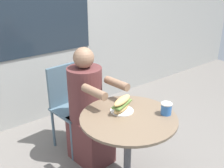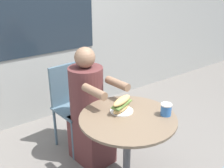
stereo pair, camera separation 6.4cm
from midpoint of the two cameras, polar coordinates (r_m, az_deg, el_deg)
storefront_wall at (r=3.14m, az=-15.50°, el=16.50°), size 8.00×0.09×2.80m
cafe_table at (r=2.09m, az=4.23°, el=-11.61°), size 0.74×0.74×0.71m
diner_chair at (r=2.72m, az=-8.35°, el=-3.21°), size 0.42×0.42×0.87m
seated_diner at (r=2.47m, az=-4.22°, el=-6.54°), size 0.36×0.58×1.13m
sandwich_on_plate at (r=2.04m, az=3.02°, el=-4.60°), size 0.23×0.18×0.12m
drink_cup at (r=2.04m, az=12.57°, el=-5.44°), size 0.08×0.08×0.09m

